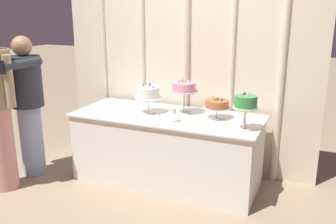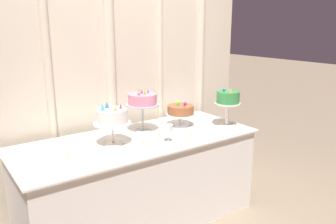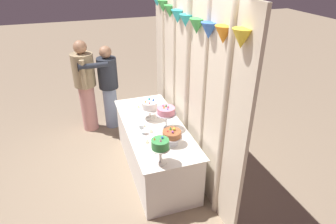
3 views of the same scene
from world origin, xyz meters
The scene contains 14 objects.
ground_plane centered at (0.00, 0.00, 0.00)m, with size 24.00×24.00×0.00m, color gray.
draped_curtain centered at (0.02, 0.59, 1.36)m, with size 2.94×0.18×2.52m.
cake_table centered at (0.00, 0.10, 0.37)m, with size 1.93×0.79×0.73m.
cake_display_leftmost centered at (-0.21, 0.11, 0.93)m, with size 0.28×0.28×0.32m.
cake_display_midleft centered at (0.13, 0.24, 0.99)m, with size 0.28×0.28×0.37m.
cake_display_midright centered at (0.49, 0.19, 0.86)m, with size 0.26×0.26×0.23m.
cake_display_rightmost centered at (0.82, -0.06, 0.97)m, with size 0.23×0.23×0.35m.
wine_glass centered at (0.15, -0.11, 0.83)m, with size 0.07×0.07×0.14m.
tealight_far_left centered at (-0.59, 0.02, 0.74)m, with size 0.04×0.04×0.03m.
tealight_near_left centered at (-0.03, -0.03, 0.74)m, with size 0.04×0.04×0.03m.
tealight_near_right centered at (0.15, 0.02, 0.74)m, with size 0.04×0.04×0.04m.
tealight_far_right centered at (0.38, -0.10, 0.74)m, with size 0.05×0.05×0.04m.
guest_girl_blue_dress centered at (-1.44, -0.32, 0.83)m, with size 0.50×0.65×1.51m.
guest_man_pink_jacket centered at (-1.47, -0.70, 0.88)m, with size 0.54×0.39×1.63m.
Camera 3 is at (3.36, -0.81, 2.81)m, focal length 31.11 mm.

